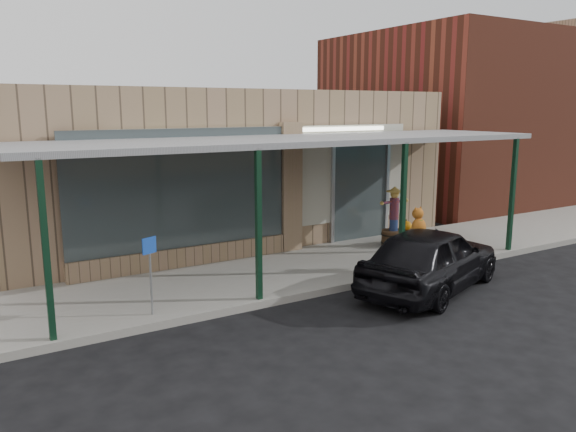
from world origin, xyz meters
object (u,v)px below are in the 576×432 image
barrel_pumpkin (406,235)px  handicap_sign (150,265)px  barrel_scarecrow (394,226)px  parked_sedan (431,258)px

barrel_pumpkin → handicap_sign: 7.67m
barrel_scarecrow → barrel_pumpkin: 0.50m
barrel_scarecrow → parked_sedan: bearing=-130.3°
barrel_pumpkin → handicap_sign: size_ratio=0.49×
barrel_scarecrow → handicap_sign: barrel_scarecrow is taller
parked_sedan → barrel_pumpkin: bearing=-54.4°
barrel_scarecrow → barrel_pumpkin: (0.40, -0.05, -0.29)m
barrel_pumpkin → parked_sedan: size_ratio=0.16×
handicap_sign → parked_sedan: bearing=-34.4°
barrel_scarecrow → handicap_sign: (-7.07, -1.64, 0.37)m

